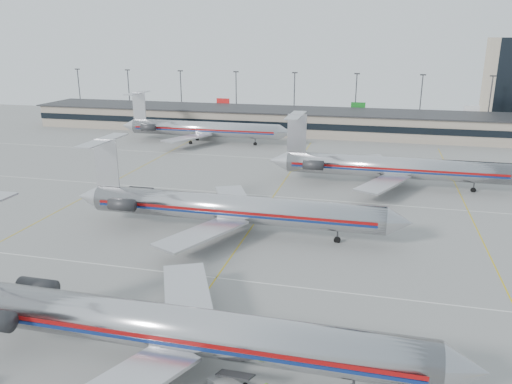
% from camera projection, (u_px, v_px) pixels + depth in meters
% --- Properties ---
extents(ground, '(260.00, 260.00, 0.00)m').
position_uv_depth(ground, '(182.00, 327.00, 44.90)').
color(ground, gray).
rests_on(ground, ground).
extents(apron_markings, '(160.00, 0.15, 0.02)m').
position_uv_depth(apron_markings, '(216.00, 278.00, 54.17)').
color(apron_markings, silver).
rests_on(apron_markings, ground).
extents(terminal, '(162.00, 17.00, 6.25)m').
position_uv_depth(terminal, '(318.00, 122.00, 134.80)').
color(terminal, gray).
rests_on(terminal, ground).
extents(light_mast_row, '(163.60, 0.40, 15.28)m').
position_uv_depth(light_mast_row, '(325.00, 96.00, 146.20)').
color(light_mast_row, '#38383D').
rests_on(light_mast_row, ground).
extents(jet_foreground, '(45.31, 26.68, 11.86)m').
position_uv_depth(jet_foreground, '(167.00, 327.00, 38.83)').
color(jet_foreground, '#B8B8BC').
rests_on(jet_foreground, ground).
extents(jet_second_row, '(45.72, 26.92, 11.97)m').
position_uv_depth(jet_second_row, '(227.00, 208.00, 65.84)').
color(jet_second_row, '#B8B8BC').
rests_on(jet_second_row, ground).
extents(jet_third_row, '(44.51, 27.38, 12.17)m').
position_uv_depth(jet_third_row, '(390.00, 167.00, 86.35)').
color(jet_third_row, '#B8B8BC').
rests_on(jet_third_row, ground).
extents(jet_back_row, '(44.12, 27.14, 12.06)m').
position_uv_depth(jet_back_row, '(201.00, 129.00, 122.87)').
color(jet_back_row, '#B8B8BC').
rests_on(jet_back_row, ground).
extents(belt_loader, '(3.90, 2.41, 2.01)m').
position_uv_depth(belt_loader, '(229.00, 384.00, 36.76)').
color(belt_loader, gray).
rests_on(belt_loader, ground).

